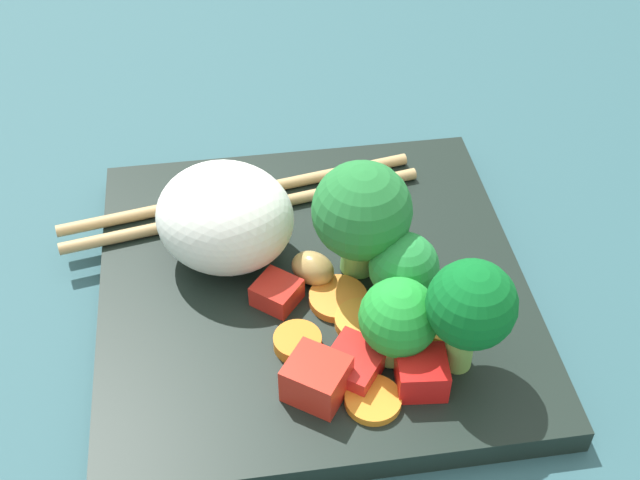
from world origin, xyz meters
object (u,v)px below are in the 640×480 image
square_plate (313,289)px  carrot_slice_1 (362,321)px  rice_mound (225,217)px  chopstick_pair (242,201)px  broccoli_floret_2 (398,319)px

square_plate → carrot_slice_1: bearing=-60.7°
rice_mound → carrot_slice_1: (6.48, -6.38, -2.64)cm
chopstick_pair → broccoli_floret_2: bearing=108.8°
rice_mound → square_plate: bearing=-31.7°
rice_mound → chopstick_pair: size_ratio=0.35×
square_plate → broccoli_floret_2: broccoli_floret_2 is taller
rice_mound → carrot_slice_1: rice_mound is taller
square_plate → carrot_slice_1: 4.29cm
broccoli_floret_2 → chopstick_pair: 14.42cm
square_plate → rice_mound: 6.39cm
rice_mound → broccoli_floret_2: bearing=-47.4°
carrot_slice_1 → chopstick_pair: chopstick_pair is taller
rice_mound → chopstick_pair: rice_mound is taller
rice_mound → broccoli_floret_2: size_ratio=1.58×
broccoli_floret_2 → carrot_slice_1: size_ratio=1.69×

